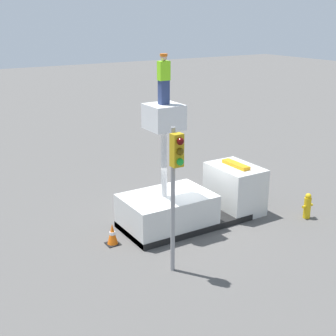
{
  "coord_description": "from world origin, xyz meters",
  "views": [
    {
      "loc": [
        -9.41,
        -14.03,
        7.88
      ],
      "look_at": [
        -1.62,
        -1.38,
        2.97
      ],
      "focal_mm": 50.0,
      "sensor_mm": 36.0,
      "label": 1
    }
  ],
  "objects_px": {
    "bucket_truck": "(193,199)",
    "worker": "(164,79)",
    "traffic_cone_rear": "(112,235)",
    "fire_hydrant": "(307,206)",
    "traffic_light_pole": "(176,173)"
  },
  "relations": [
    {
      "from": "bucket_truck",
      "to": "fire_hydrant",
      "type": "height_order",
      "value": "bucket_truck"
    },
    {
      "from": "bucket_truck",
      "to": "traffic_light_pole",
      "type": "height_order",
      "value": "bucket_truck"
    },
    {
      "from": "bucket_truck",
      "to": "worker",
      "type": "relative_size",
      "value": 3.33
    },
    {
      "from": "worker",
      "to": "traffic_cone_rear",
      "type": "bearing_deg",
      "value": -177.04
    },
    {
      "from": "bucket_truck",
      "to": "traffic_cone_rear",
      "type": "xyz_separation_m",
      "value": [
        -3.57,
        -0.12,
        -0.56
      ]
    },
    {
      "from": "fire_hydrant",
      "to": "traffic_cone_rear",
      "type": "bearing_deg",
      "value": 165.09
    },
    {
      "from": "traffic_light_pole",
      "to": "traffic_cone_rear",
      "type": "height_order",
      "value": "traffic_light_pole"
    },
    {
      "from": "traffic_light_pole",
      "to": "fire_hydrant",
      "type": "relative_size",
      "value": 4.46
    },
    {
      "from": "bucket_truck",
      "to": "fire_hydrant",
      "type": "distance_m",
      "value": 4.67
    },
    {
      "from": "traffic_light_pole",
      "to": "traffic_cone_rear",
      "type": "xyz_separation_m",
      "value": [
        -0.89,
        2.78,
        -2.98
      ]
    },
    {
      "from": "bucket_truck",
      "to": "fire_hydrant",
      "type": "relative_size",
      "value": 5.48
    },
    {
      "from": "traffic_light_pole",
      "to": "bucket_truck",
      "type": "bearing_deg",
      "value": 47.26
    },
    {
      "from": "bucket_truck",
      "to": "traffic_cone_rear",
      "type": "distance_m",
      "value": 3.61
    },
    {
      "from": "bucket_truck",
      "to": "traffic_cone_rear",
      "type": "bearing_deg",
      "value": -178.14
    },
    {
      "from": "fire_hydrant",
      "to": "worker",
      "type": "bearing_deg",
      "value": 158.36
    }
  ]
}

